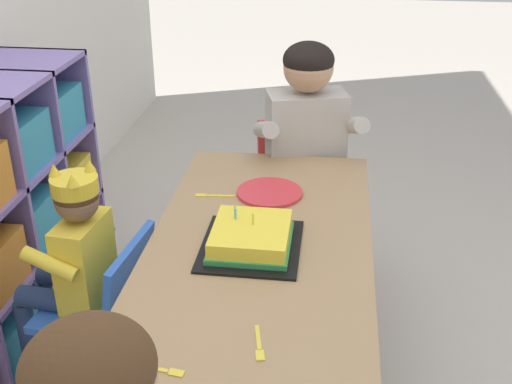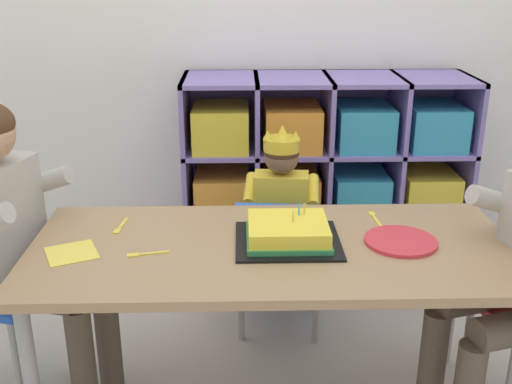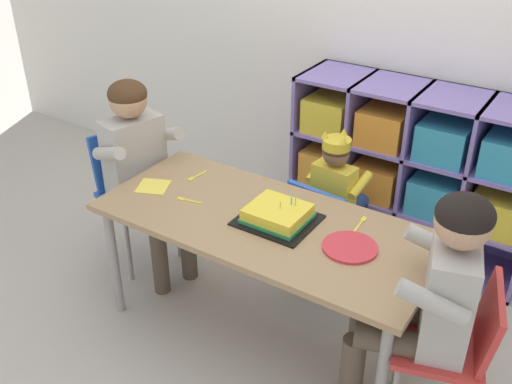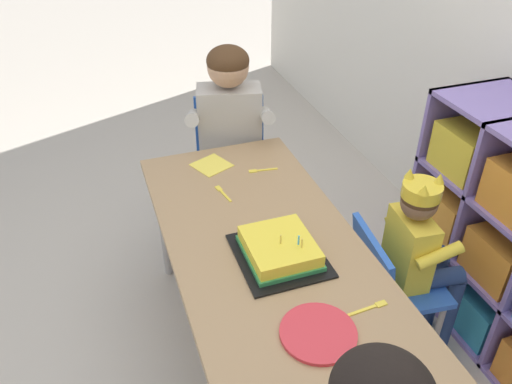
{
  "view_description": "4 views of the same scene",
  "coord_description": "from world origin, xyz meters",
  "px_view_note": "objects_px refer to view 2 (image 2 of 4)",
  "views": [
    {
      "loc": [
        -1.53,
        -0.2,
        1.61
      ],
      "look_at": [
        0.02,
        0.0,
        0.83
      ],
      "focal_mm": 44.73,
      "sensor_mm": 36.0,
      "label": 1
    },
    {
      "loc": [
        -0.09,
        -1.7,
        1.45
      ],
      "look_at": [
        -0.05,
        0.07,
        0.78
      ],
      "focal_mm": 43.18,
      "sensor_mm": 36.0,
      "label": 2
    },
    {
      "loc": [
        1.13,
        -1.81,
        2.0
      ],
      "look_at": [
        -0.02,
        -0.04,
        0.78
      ],
      "focal_mm": 41.33,
      "sensor_mm": 36.0,
      "label": 3
    },
    {
      "loc": [
        1.27,
        -0.48,
        1.79
      ],
      "look_at": [
        -0.01,
        -0.04,
        0.87
      ],
      "focal_mm": 36.06,
      "sensor_mm": 36.0,
      "label": 4
    }
  ],
  "objects_px": {
    "adult_helper_seated": "(15,226)",
    "classroom_chair_blue": "(280,248)",
    "fork_near_cake_tray": "(375,218)",
    "activity_table": "(272,262)",
    "fork_at_table_front_edge": "(145,254)",
    "birthday_cake_on_tray": "(288,233)",
    "child_with_crown": "(281,203)",
    "fork_near_child_seat": "(121,227)",
    "paper_plate_stack": "(401,241)"
  },
  "relations": [
    {
      "from": "activity_table",
      "to": "child_with_crown",
      "type": "bearing_deg",
      "value": 83.44
    },
    {
      "from": "activity_table",
      "to": "fork_near_cake_tray",
      "type": "bearing_deg",
      "value": 28.67
    },
    {
      "from": "paper_plate_stack",
      "to": "fork_near_cake_tray",
      "type": "height_order",
      "value": "paper_plate_stack"
    },
    {
      "from": "activity_table",
      "to": "child_with_crown",
      "type": "height_order",
      "value": "child_with_crown"
    },
    {
      "from": "birthday_cake_on_tray",
      "to": "paper_plate_stack",
      "type": "height_order",
      "value": "birthday_cake_on_tray"
    },
    {
      "from": "birthday_cake_on_tray",
      "to": "fork_near_cake_tray",
      "type": "distance_m",
      "value": 0.35
    },
    {
      "from": "paper_plate_stack",
      "to": "birthday_cake_on_tray",
      "type": "bearing_deg",
      "value": 177.29
    },
    {
      "from": "birthday_cake_on_tray",
      "to": "paper_plate_stack",
      "type": "bearing_deg",
      "value": -2.71
    },
    {
      "from": "child_with_crown",
      "to": "activity_table",
      "type": "bearing_deg",
      "value": 89.6
    },
    {
      "from": "adult_helper_seated",
      "to": "activity_table",
      "type": "bearing_deg",
      "value": -82.9
    },
    {
      "from": "fork_at_table_front_edge",
      "to": "child_with_crown",
      "type": "bearing_deg",
      "value": 44.12
    },
    {
      "from": "activity_table",
      "to": "paper_plate_stack",
      "type": "distance_m",
      "value": 0.4
    },
    {
      "from": "child_with_crown",
      "to": "birthday_cake_on_tray",
      "type": "height_order",
      "value": "child_with_crown"
    },
    {
      "from": "birthday_cake_on_tray",
      "to": "adult_helper_seated",
      "type": "bearing_deg",
      "value": 174.23
    },
    {
      "from": "child_with_crown",
      "to": "adult_helper_seated",
      "type": "distance_m",
      "value": 1.01
    },
    {
      "from": "fork_near_cake_tray",
      "to": "fork_at_table_front_edge",
      "type": "height_order",
      "value": "same"
    },
    {
      "from": "adult_helper_seated",
      "to": "fork_near_cake_tray",
      "type": "relative_size",
      "value": 7.75
    },
    {
      "from": "adult_helper_seated",
      "to": "fork_near_cake_tray",
      "type": "bearing_deg",
      "value": -71.02
    },
    {
      "from": "adult_helper_seated",
      "to": "fork_near_child_seat",
      "type": "distance_m",
      "value": 0.33
    },
    {
      "from": "fork_near_child_seat",
      "to": "child_with_crown",
      "type": "bearing_deg",
      "value": -43.85
    },
    {
      "from": "child_with_crown",
      "to": "fork_near_cake_tray",
      "type": "xyz_separation_m",
      "value": [
        0.29,
        -0.39,
        0.1
      ]
    },
    {
      "from": "classroom_chair_blue",
      "to": "fork_near_cake_tray",
      "type": "xyz_separation_m",
      "value": [
        0.3,
        -0.29,
        0.25
      ]
    },
    {
      "from": "classroom_chair_blue",
      "to": "fork_near_cake_tray",
      "type": "height_order",
      "value": "fork_near_cake_tray"
    },
    {
      "from": "activity_table",
      "to": "classroom_chair_blue",
      "type": "bearing_deg",
      "value": 83.23
    },
    {
      "from": "fork_near_cake_tray",
      "to": "fork_at_table_front_edge",
      "type": "bearing_deg",
      "value": -75.36
    },
    {
      "from": "classroom_chair_blue",
      "to": "fork_near_child_seat",
      "type": "distance_m",
      "value": 0.69
    },
    {
      "from": "classroom_chair_blue",
      "to": "fork_near_child_seat",
      "type": "height_order",
      "value": "fork_near_child_seat"
    },
    {
      "from": "activity_table",
      "to": "child_with_crown",
      "type": "xyz_separation_m",
      "value": [
        0.07,
        0.59,
        -0.04
      ]
    },
    {
      "from": "child_with_crown",
      "to": "birthday_cake_on_tray",
      "type": "relative_size",
      "value": 2.65
    },
    {
      "from": "child_with_crown",
      "to": "adult_helper_seated",
      "type": "xyz_separation_m",
      "value": [
        -0.88,
        -0.48,
        0.12
      ]
    },
    {
      "from": "child_with_crown",
      "to": "fork_near_cake_tray",
      "type": "height_order",
      "value": "child_with_crown"
    },
    {
      "from": "fork_near_cake_tray",
      "to": "fork_near_child_seat",
      "type": "bearing_deg",
      "value": -90.88
    },
    {
      "from": "activity_table",
      "to": "fork_near_cake_tray",
      "type": "distance_m",
      "value": 0.41
    },
    {
      "from": "fork_near_child_seat",
      "to": "activity_table",
      "type": "bearing_deg",
      "value": -99.17
    },
    {
      "from": "classroom_chair_blue",
      "to": "child_with_crown",
      "type": "relative_size",
      "value": 0.71
    },
    {
      "from": "fork_at_table_front_edge",
      "to": "fork_near_cake_tray",
      "type": "bearing_deg",
      "value": 7.65
    },
    {
      "from": "paper_plate_stack",
      "to": "fork_at_table_front_edge",
      "type": "bearing_deg",
      "value": -175.56
    },
    {
      "from": "activity_table",
      "to": "paper_plate_stack",
      "type": "xyz_separation_m",
      "value": [
        0.4,
        0.01,
        0.06
      ]
    },
    {
      "from": "birthday_cake_on_tray",
      "to": "child_with_crown",
      "type": "bearing_deg",
      "value": 88.2
    },
    {
      "from": "child_with_crown",
      "to": "fork_near_child_seat",
      "type": "distance_m",
      "value": 0.72
    },
    {
      "from": "activity_table",
      "to": "birthday_cake_on_tray",
      "type": "distance_m",
      "value": 0.1
    },
    {
      "from": "fork_near_child_seat",
      "to": "fork_near_cake_tray",
      "type": "bearing_deg",
      "value": -79.05
    },
    {
      "from": "activity_table",
      "to": "child_with_crown",
      "type": "relative_size",
      "value": 1.74
    },
    {
      "from": "child_with_crown",
      "to": "fork_at_table_front_edge",
      "type": "distance_m",
      "value": 0.79
    },
    {
      "from": "adult_helper_seated",
      "to": "paper_plate_stack",
      "type": "bearing_deg",
      "value": -80.12
    },
    {
      "from": "fork_near_cake_tray",
      "to": "classroom_chair_blue",
      "type": "bearing_deg",
      "value": -138.37
    },
    {
      "from": "classroom_chair_blue",
      "to": "paper_plate_stack",
      "type": "xyz_separation_m",
      "value": [
        0.34,
        -0.48,
        0.25
      ]
    },
    {
      "from": "adult_helper_seated",
      "to": "classroom_chair_blue",
      "type": "bearing_deg",
      "value": -51.74
    },
    {
      "from": "child_with_crown",
      "to": "paper_plate_stack",
      "type": "xyz_separation_m",
      "value": [
        0.33,
        -0.58,
        0.1
      ]
    },
    {
      "from": "fork_near_child_seat",
      "to": "paper_plate_stack",
      "type": "bearing_deg",
      "value": -91.4
    }
  ]
}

